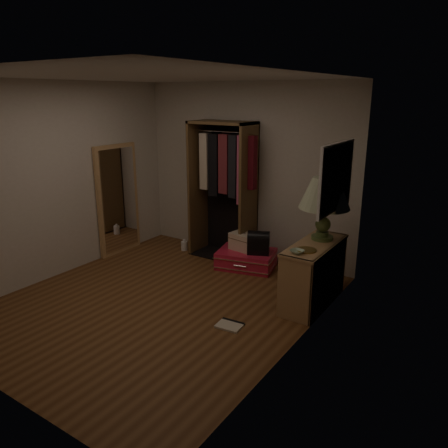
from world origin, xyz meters
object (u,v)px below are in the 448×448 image
at_px(black_bag, 259,242).
at_px(white_jug, 184,246).
at_px(floor_mirror, 118,200).
at_px(open_wardrobe, 225,179).
at_px(pink_suitcase, 246,259).
at_px(table_lamp, 325,195).
at_px(console_bookshelf, 315,271).
at_px(train_case, 243,241).

height_order(black_bag, white_jug, black_bag).
relative_size(floor_mirror, white_jug, 9.28).
xyz_separation_m(open_wardrobe, black_bag, (0.72, -0.23, -0.79)).
bearing_deg(open_wardrobe, pink_suitcase, -24.37).
xyz_separation_m(floor_mirror, black_bag, (2.20, 0.54, -0.43)).
xyz_separation_m(floor_mirror, table_lamp, (3.24, 0.21, 0.45)).
bearing_deg(black_bag, console_bookshelf, -50.35).
height_order(train_case, white_jug, train_case).
bearing_deg(black_bag, open_wardrobe, 137.35).
distance_m(console_bookshelf, white_jug, 2.52).
distance_m(pink_suitcase, table_lamp, 1.74).
height_order(floor_mirror, train_case, floor_mirror).
distance_m(open_wardrobe, floor_mirror, 1.71).
distance_m(black_bag, white_jug, 1.43).
distance_m(console_bookshelf, floor_mirror, 3.27).
distance_m(floor_mirror, black_bag, 2.30).
bearing_deg(floor_mirror, train_case, 16.08).
height_order(pink_suitcase, table_lamp, table_lamp).
height_order(open_wardrobe, table_lamp, open_wardrobe).
distance_m(pink_suitcase, black_bag, 0.35).
bearing_deg(console_bookshelf, table_lamp, 88.63).
bearing_deg(train_case, white_jug, -173.32).
xyz_separation_m(table_lamp, white_jug, (-2.44, 0.39, -1.22)).
bearing_deg(black_bag, floor_mirror, 169.05).
bearing_deg(white_jug, console_bookshelf, -12.92).
bearing_deg(table_lamp, pink_suitcase, 165.18).
xyz_separation_m(console_bookshelf, white_jug, (-2.43, 0.56, -0.31)).
bearing_deg(console_bookshelf, black_bag, 154.43).
bearing_deg(white_jug, table_lamp, -9.17).
bearing_deg(black_bag, white_jug, 152.78).
relative_size(console_bookshelf, train_case, 2.80).
bearing_deg(floor_mirror, black_bag, 13.83).
xyz_separation_m(open_wardrobe, pink_suitcase, (0.52, -0.24, -1.09)).
height_order(open_wardrobe, train_case, open_wardrobe).
bearing_deg(console_bookshelf, pink_suitcase, 158.25).
bearing_deg(pink_suitcase, console_bookshelf, -35.54).
height_order(train_case, black_bag, black_bag).
relative_size(pink_suitcase, train_case, 2.34).
bearing_deg(train_case, floor_mirror, -155.02).
bearing_deg(open_wardrobe, console_bookshelf, -22.54).
xyz_separation_m(floor_mirror, white_jug, (0.81, 0.60, -0.77)).
bearing_deg(train_case, pink_suitcase, -7.58).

